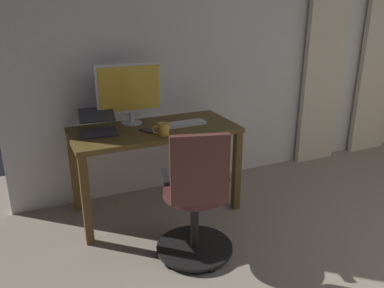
# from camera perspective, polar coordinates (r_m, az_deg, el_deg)

# --- Properties ---
(back_room_partition) EXTENTS (5.77, 0.10, 2.69)m
(back_room_partition) POSITION_cam_1_polar(r_m,az_deg,el_deg) (4.32, 14.38, 14.40)
(back_room_partition) COLOR silver
(back_room_partition) RESTS_ON ground
(curtain_left_panel) EXTENTS (0.53, 0.06, 2.45)m
(curtain_left_panel) POSITION_cam_1_polar(r_m,az_deg,el_deg) (5.11, 26.07, 12.45)
(curtain_left_panel) COLOR beige
(curtain_left_panel) RESTS_ON ground
(curtain_right_panel) EXTENTS (0.50, 0.06, 2.45)m
(curtain_right_panel) POSITION_cam_1_polar(r_m,az_deg,el_deg) (4.51, 19.08, 12.61)
(curtain_right_panel) COLOR beige
(curtain_right_panel) RESTS_ON ground
(desk) EXTENTS (1.36, 0.64, 0.76)m
(desk) POSITION_cam_1_polar(r_m,az_deg,el_deg) (3.24, -5.55, 0.60)
(desk) COLOR brown
(desk) RESTS_ON ground
(office_chair) EXTENTS (0.56, 0.56, 0.98)m
(office_chair) POSITION_cam_1_polar(r_m,az_deg,el_deg) (2.67, 0.61, -8.59)
(office_chair) COLOR black
(office_chair) RESTS_ON ground
(computer_monitor) EXTENTS (0.56, 0.18, 0.51)m
(computer_monitor) POSITION_cam_1_polar(r_m,az_deg,el_deg) (3.29, -9.22, 7.85)
(computer_monitor) COLOR silver
(computer_monitor) RESTS_ON desk
(computer_keyboard) EXTENTS (0.37, 0.12, 0.02)m
(computer_keyboard) POSITION_cam_1_polar(r_m,az_deg,el_deg) (3.26, -1.22, 3.02)
(computer_keyboard) COLOR silver
(computer_keyboard) RESTS_ON desk
(laptop) EXTENTS (0.32, 0.36, 0.16)m
(laptop) POSITION_cam_1_polar(r_m,az_deg,el_deg) (3.15, -13.73, 2.59)
(laptop) COLOR #333338
(laptop) RESTS_ON desk
(cell_phone_by_monitor) EXTENTS (0.12, 0.16, 0.01)m
(cell_phone_by_monitor) POSITION_cam_1_polar(r_m,az_deg,el_deg) (3.13, -6.53, 2.01)
(cell_phone_by_monitor) COLOR #333338
(cell_phone_by_monitor) RESTS_ON desk
(mug_tea) EXTENTS (0.14, 0.09, 0.10)m
(mug_tea) POSITION_cam_1_polar(r_m,az_deg,el_deg) (3.01, -4.34, 2.21)
(mug_tea) COLOR gold
(mug_tea) RESTS_ON desk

